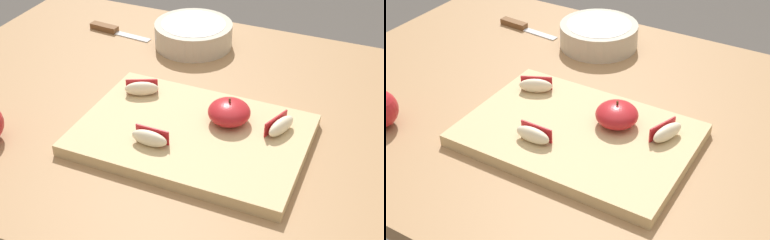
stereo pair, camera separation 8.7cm
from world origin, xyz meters
The scene contains 8 objects.
dining_table centered at (0.00, 0.00, 0.65)m, with size 1.19×0.78×0.78m.
cutting_board centered at (0.01, -0.09, 0.79)m, with size 0.38×0.26×0.02m.
apple_half_skin_up centered at (0.06, -0.04, 0.82)m, with size 0.07×0.07×0.05m.
apple_wedge_front centered at (0.15, -0.03, 0.81)m, with size 0.04×0.07×0.03m.
apple_wedge_near_knife centered at (-0.12, -0.02, 0.81)m, with size 0.06×0.05×0.03m.
apple_wedge_back centered at (-0.04, -0.15, 0.81)m, with size 0.06×0.02×0.03m.
paring_knife centered at (-0.34, 0.23, 0.78)m, with size 0.16×0.03×0.01m.
ceramic_fruit_bowl centered at (-0.13, 0.24, 0.81)m, with size 0.17×0.17×0.05m.
Camera 2 is at (0.37, -0.70, 1.32)m, focal length 48.96 mm.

